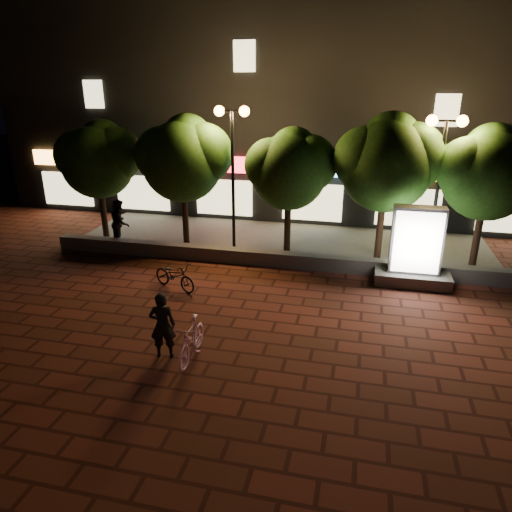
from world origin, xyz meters
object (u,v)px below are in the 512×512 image
(scooter_pink, at_px, (192,340))
(scooter_parked, at_px, (175,276))
(rider, at_px, (163,325))
(street_lamp_right, at_px, (443,153))
(tree_mid, at_px, (291,167))
(tree_left, at_px, (184,156))
(ad_kiosk, at_px, (415,253))
(pedestrian, at_px, (120,223))
(tree_far_right, at_px, (490,170))
(street_lamp_left, at_px, (232,142))
(tree_far_left, at_px, (99,157))
(tree_right, at_px, (388,160))

(scooter_pink, relative_size, scooter_parked, 0.97)
(rider, bearing_deg, street_lamp_right, -147.39)
(tree_mid, bearing_deg, rider, -102.23)
(tree_left, bearing_deg, ad_kiosk, -13.33)
(ad_kiosk, distance_m, scooter_parked, 7.50)
(pedestrian, bearing_deg, rider, -164.53)
(tree_left, height_order, tree_mid, tree_left)
(tree_far_right, xyz_separation_m, street_lamp_left, (-8.55, -0.26, 0.66))
(scooter_pink, distance_m, pedestrian, 8.56)
(tree_far_left, distance_m, scooter_pink, 10.38)
(tree_far_left, relative_size, scooter_pink, 2.87)
(tree_right, xyz_separation_m, street_lamp_left, (-5.36, -0.26, 0.46))
(tree_far_right, relative_size, rider, 2.93)
(ad_kiosk, relative_size, scooter_pink, 1.55)
(tree_right, xyz_separation_m, ad_kiosk, (0.99, -1.96, -2.55))
(street_lamp_left, bearing_deg, scooter_pink, -81.90)
(tree_far_left, relative_size, ad_kiosk, 1.85)
(tree_mid, height_order, scooter_parked, tree_mid)
(tree_far_right, height_order, scooter_parked, tree_far_right)
(street_lamp_left, bearing_deg, tree_left, 172.30)
(tree_far_right, bearing_deg, tree_far_left, -180.00)
(rider, bearing_deg, tree_right, -138.56)
(tree_far_right, distance_m, street_lamp_right, 1.66)
(scooter_pink, relative_size, pedestrian, 0.89)
(tree_far_left, bearing_deg, rider, -52.74)
(pedestrian, bearing_deg, tree_mid, -101.06)
(ad_kiosk, xyz_separation_m, rider, (-5.96, -5.71, -0.20))
(ad_kiosk, bearing_deg, scooter_pink, -133.28)
(tree_far_right, height_order, street_lamp_right, street_lamp_right)
(tree_far_left, height_order, street_lamp_left, street_lamp_left)
(tree_mid, distance_m, rider, 8.21)
(tree_right, bearing_deg, scooter_parked, -146.64)
(tree_far_right, xyz_separation_m, street_lamp_right, (-1.55, -0.26, 0.53))
(tree_far_left, distance_m, pedestrian, 2.74)
(tree_far_right, height_order, scooter_pink, tree_far_right)
(tree_left, relative_size, street_lamp_left, 0.94)
(tree_left, height_order, scooter_parked, tree_left)
(tree_far_right, xyz_separation_m, ad_kiosk, (-2.21, -1.96, -2.36))
(tree_right, height_order, pedestrian, tree_right)
(ad_kiosk, height_order, scooter_pink, ad_kiosk)
(tree_mid, bearing_deg, pedestrian, -171.69)
(tree_far_right, xyz_separation_m, scooter_pink, (-7.51, -7.59, -2.88))
(tree_mid, height_order, street_lamp_right, street_lamp_right)
(street_lamp_right, xyz_separation_m, scooter_pink, (-5.96, -7.33, -3.41))
(rider, xyz_separation_m, scooter_parked, (-1.22, 3.60, -0.38))
(tree_right, height_order, ad_kiosk, tree_right)
(tree_mid, relative_size, pedestrian, 2.49)
(tree_far_left, height_order, street_lamp_right, street_lamp_right)
(street_lamp_right, bearing_deg, ad_kiosk, -111.12)
(street_lamp_left, bearing_deg, pedestrian, -171.21)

